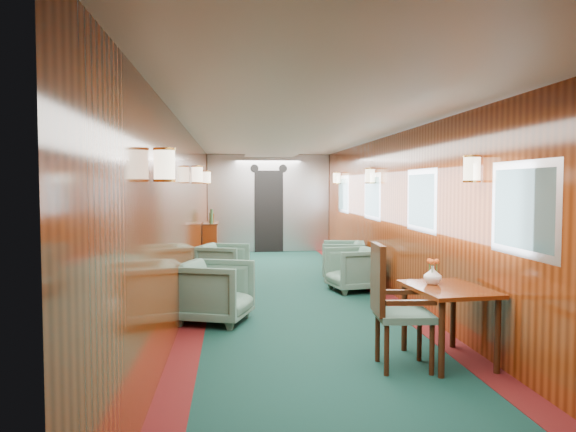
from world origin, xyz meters
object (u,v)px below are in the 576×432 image
object	(u,v)px
dining_table	(448,299)
armchair_left_near	(215,292)
side_chair	(392,301)
credenza	(211,243)
armchair_right_near	(353,269)
armchair_left_far	(223,264)
armchair_right_far	(343,260)

from	to	relation	value
dining_table	armchair_left_near	xyz separation A→B (m)	(-2.21, 1.72, -0.22)
dining_table	side_chair	xyz separation A→B (m)	(-0.57, -0.14, 0.02)
credenza	armchair_right_near	world-z (taller)	credenza
dining_table	armchair_left_near	distance (m)	2.81
armchair_right_near	dining_table	bearing A→B (deg)	-9.73
credenza	armchair_right_near	bearing A→B (deg)	-53.79
armchair_left_near	dining_table	bearing A→B (deg)	-109.41
side_chair	armchair_left_far	world-z (taller)	side_chair
dining_table	armchair_right_far	xyz separation A→B (m)	(-0.07, 4.64, -0.25)
armchair_left_far	armchair_right_near	bearing A→B (deg)	-92.31
armchair_left_far	armchair_right_near	distance (m)	2.17
dining_table	armchair_right_far	size ratio (longest dim) A/B	1.35
armchair_left_near	armchair_right_near	distance (m)	2.75
dining_table	armchair_left_far	bearing A→B (deg)	111.11
armchair_left_near	armchair_left_far	world-z (taller)	armchair_left_near
dining_table	armchair_left_far	distance (m)	4.82
dining_table	armchair_left_far	size ratio (longest dim) A/B	1.34
dining_table	armchair_right_far	distance (m)	4.65
armchair_right_far	side_chair	bearing A→B (deg)	5.41
side_chair	armchair_left_far	bearing A→B (deg)	113.00
side_chair	credenza	xyz separation A→B (m)	(-1.88, 6.83, -0.16)
credenza	armchair_right_far	distance (m)	3.14
side_chair	armchair_right_far	size ratio (longest dim) A/B	1.53
armchair_left_near	armchair_right_far	bearing A→B (deg)	-17.71
armchair_left_far	armchair_right_near	world-z (taller)	armchair_right_near
armchair_left_far	credenza	bearing A→B (deg)	25.83
dining_table	credenza	bearing A→B (deg)	104.63
side_chair	armchair_right_far	xyz separation A→B (m)	(0.51, 4.78, -0.27)
side_chair	armchair_left_far	xyz separation A→B (m)	(-1.58, 4.44, -0.27)
side_chair	armchair_right_near	bearing A→B (deg)	86.47
dining_table	credenza	xyz separation A→B (m)	(-2.45, 6.69, -0.14)
credenza	armchair_left_far	size ratio (longest dim) A/B	1.55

